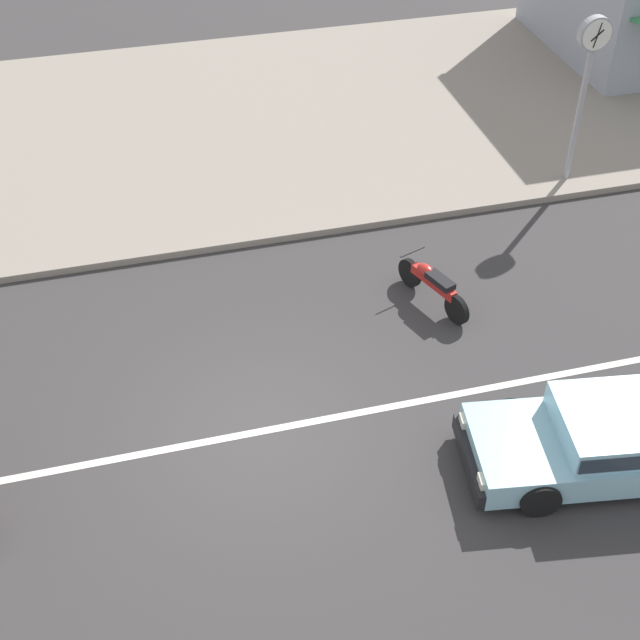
{
  "coord_description": "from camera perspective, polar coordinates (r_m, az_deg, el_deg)",
  "views": [
    {
      "loc": [
        -1.47,
        -9.47,
        10.39
      ],
      "look_at": [
        1.37,
        1.48,
        0.8
      ],
      "focal_mm": 50.0,
      "sensor_mm": 36.0,
      "label": 1
    }
  ],
  "objects": [
    {
      "name": "sedan_pale_blue_1",
      "position": [
        13.96,
        17.98,
        -7.22
      ],
      "size": [
        4.47,
        2.28,
        1.06
      ],
      "color": "#93C6D6",
      "rests_on": "ground"
    },
    {
      "name": "motorcycle_0",
      "position": [
        16.33,
        7.22,
        2.3
      ],
      "size": [
        0.86,
        1.8,
        0.8
      ],
      "color": "black",
      "rests_on": "ground"
    },
    {
      "name": "lane_centre_stripe",
      "position": [
        14.13,
        -3.92,
        -7.15
      ],
      "size": [
        50.4,
        0.14,
        0.01
      ],
      "primitive_type": "cube",
      "color": "silver",
      "rests_on": "ground"
    },
    {
      "name": "street_clock",
      "position": [
        19.28,
        16.87,
        15.68
      ],
      "size": [
        0.7,
        0.22,
        3.61
      ],
      "color": "#9E9EA3",
      "rests_on": "kerb_strip"
    },
    {
      "name": "ground_plane",
      "position": [
        14.13,
        -3.92,
        -7.16
      ],
      "size": [
        160.0,
        160.0,
        0.0
      ],
      "primitive_type": "plane",
      "color": "#383535"
    },
    {
      "name": "kerb_strip",
      "position": [
        22.03,
        -9.22,
        11.83
      ],
      "size": [
        68.0,
        10.0,
        0.15
      ],
      "primitive_type": "cube",
      "color": "gray",
      "rests_on": "ground"
    }
  ]
}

